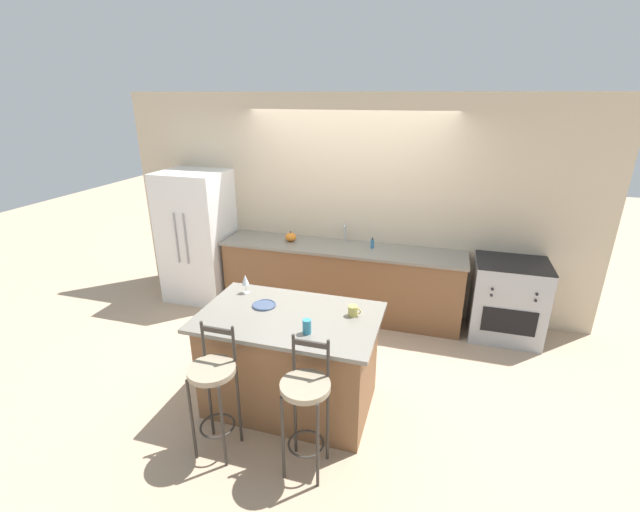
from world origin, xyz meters
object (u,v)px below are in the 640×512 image
Objects in this scene: wine_glass at (245,280)px; soap_bottle at (372,244)px; refrigerator at (198,236)px; pumpkin_decoration at (291,237)px; bar_stool_near at (214,384)px; oven_range at (507,299)px; tumbler_cup at (307,327)px; bar_stool_far at (306,401)px; dinner_plate at (264,305)px; coffee_mug at (353,311)px.

soap_bottle is at bearing 60.26° from wine_glass.
refrigerator reaches higher than pumpkin_decoration.
bar_stool_near is at bearing -79.65° from wine_glass.
pumpkin_decoration is (-2.65, 0.03, 0.50)m from oven_range.
tumbler_cup is (-1.74, -2.06, 0.51)m from oven_range.
bar_stool_far reaches higher than dinner_plate.
pumpkin_decoration reaches higher than soap_bottle.
coffee_mug is at bearing 43.07° from bar_stool_near.
oven_range is at bearing 46.97° from bar_stool_near.
bar_stool_near is at bearing -56.76° from refrigerator.
refrigerator is 2.39m from dinner_plate.
bar_stool_far is 5.08× the size of dinner_plate.
soap_bottle is at bearing 70.19° from dinner_plate.
pumpkin_decoration is 1.07× the size of soap_bottle.
coffee_mug is at bearing -33.10° from refrigerator.
oven_range is (3.95, 0.05, -0.41)m from refrigerator.
coffee_mug is (2.50, -1.63, 0.09)m from refrigerator.
refrigerator is 1.62× the size of bar_stool_near.
soap_bottle is at bearing 177.58° from oven_range.
dinner_plate is (1.70, -1.68, 0.05)m from refrigerator.
oven_range is at bearing 0.78° from refrigerator.
pumpkin_decoration is at bearing 113.46° from tumbler_cup.
dinner_plate is 0.80m from coffee_mug.
dinner_plate is 1.89× the size of coffee_mug.
pumpkin_decoration is at bearing 94.68° from wine_glass.
dinner_plate is 0.35m from wine_glass.
soap_bottle is (-0.15, 1.75, 0.00)m from coffee_mug.
wine_glass reaches higher than soap_bottle.
bar_stool_far is at bearing -67.64° from pumpkin_decoration.
pumpkin_decoration is at bearing 124.93° from coffee_mug.
bar_stool_near is (-2.34, -2.51, 0.16)m from oven_range.
wine_glass is 1.57× the size of tumbler_cup.
oven_range is 2.70m from pumpkin_decoration.
bar_stool_far is at bearing 1.89° from bar_stool_near.
oven_range is 4.97× the size of wine_glass.
bar_stool_far is 1.38m from wine_glass.
oven_range is at bearing -0.56° from pumpkin_decoration.
bar_stool_near is 0.83m from tumbler_cup.
bar_stool_far is 5.76× the size of wine_glass.
coffee_mug is (-1.46, -1.68, 0.50)m from oven_range.
tumbler_cup is (0.60, 0.45, 0.35)m from bar_stool_near.
coffee_mug is (0.89, 0.83, 0.34)m from bar_stool_near.
bar_stool_near is at bearing -178.11° from bar_stool_far.
wine_glass reaches higher than pumpkin_decoration.
bar_stool_far is 2.58m from soap_bottle.
bar_stool_far reaches higher than tumbler_cup.
tumbler_cup is (0.51, -0.33, 0.05)m from dinner_plate.
wine_glass is 1.67× the size of coffee_mug.
pumpkin_decoration is (-1.03, 2.51, 0.34)m from bar_stool_far.
bar_stool_far is at bearing -46.30° from wine_glass.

